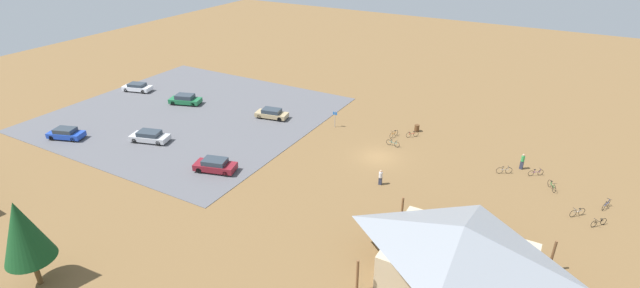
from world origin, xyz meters
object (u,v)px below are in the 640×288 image
object	(u,v)px
visitor_near_lot	(522,161)
visitor_crossing_yard	(381,177)
bicycle_teal_lone_east	(393,143)
car_blue_back_corner	(66,133)
lot_sign	(335,117)
bicycle_white_edge_south	(577,212)
bicycle_purple_trailside	(536,173)
bicycle_orange_edge_north	(394,134)
car_maroon_by_curb	(215,165)
bicycle_red_front_row	(412,134)
trash_bin	(417,128)
pine_east	(22,231)
car_white_aisle_side	(137,87)
bicycle_green_yard_left	(552,186)
car_green_inner_stall	(185,99)
car_tan_far_end	(272,114)
bicycle_silver_yard_center	(504,170)
bicycle_black_back_row	(599,223)
car_silver_second_row	(150,136)
bike_pavilion	(460,251)
bicycle_blue_yard_right	(606,205)

from	to	relation	value
visitor_near_lot	visitor_crossing_yard	xyz separation A→B (m)	(12.00, 10.37, -0.08)
bicycle_teal_lone_east	car_blue_back_corner	world-z (taller)	car_blue_back_corner
lot_sign	bicycle_white_edge_south	distance (m)	28.98
bicycle_purple_trailside	bicycle_teal_lone_east	world-z (taller)	bicycle_teal_lone_east
bicycle_orange_edge_north	car_maroon_by_curb	size ratio (longest dim) A/B	0.35
bicycle_red_front_row	trash_bin	bearing A→B (deg)	-88.62
pine_east	car_white_aisle_side	xyz separation A→B (m)	(26.74, -32.40, -4.05)
bicycle_green_yard_left	visitor_crossing_yard	size ratio (longest dim) A/B	0.93
car_maroon_by_curb	bicycle_orange_edge_north	bearing A→B (deg)	-127.90
car_green_inner_stall	car_tan_far_end	distance (m)	13.93
bicycle_silver_yard_center	visitor_near_lot	world-z (taller)	visitor_near_lot
bicycle_orange_edge_north	bicycle_green_yard_left	size ratio (longest dim) A/B	1.08
pine_east	bicycle_black_back_row	size ratio (longest dim) A/B	5.38
bicycle_red_front_row	car_green_inner_stall	xyz separation A→B (m)	(32.18, 5.50, 0.39)
lot_sign	visitor_near_lot	world-z (taller)	lot_sign
car_silver_second_row	visitor_near_lot	size ratio (longest dim) A/B	2.75
car_silver_second_row	visitor_near_lot	world-z (taller)	visitor_near_lot
trash_bin	bicycle_orange_edge_north	bearing A→B (deg)	56.03
car_silver_second_row	bicycle_white_edge_south	bearing A→B (deg)	-169.94
bicycle_purple_trailside	car_maroon_by_curb	size ratio (longest dim) A/B	0.29
trash_bin	bicycle_black_back_row	distance (m)	23.17
bicycle_white_edge_south	bicycle_purple_trailside	xyz separation A→B (m)	(4.14, -5.96, -0.05)
bicycle_white_edge_south	car_tan_far_end	distance (m)	37.24
bicycle_black_back_row	visitor_crossing_yard	distance (m)	19.62
bicycle_purple_trailside	car_tan_far_end	distance (m)	32.79
bicycle_orange_edge_north	lot_sign	bearing A→B (deg)	7.27
car_white_aisle_side	car_blue_back_corner	bearing A→B (deg)	110.30
car_green_inner_stall	visitor_crossing_yard	bearing A→B (deg)	168.45
trash_bin	bicycle_black_back_row	size ratio (longest dim) A/B	0.68
bicycle_white_edge_south	bicycle_purple_trailside	world-z (taller)	bicycle_white_edge_south
bicycle_orange_edge_north	bike_pavilion	bearing A→B (deg)	121.61
bicycle_blue_yard_right	bicycle_red_front_row	world-z (taller)	bicycle_blue_yard_right
bicycle_teal_lone_east	car_blue_back_corner	xyz separation A→B (m)	(35.44, 17.61, 0.35)
pine_east	car_silver_second_row	distance (m)	24.04
bicycle_blue_yard_right	visitor_near_lot	xyz separation A→B (m)	(7.96, -4.00, 0.58)
bicycle_silver_yard_center	car_silver_second_row	size ratio (longest dim) A/B	0.30
trash_bin	car_blue_back_corner	world-z (taller)	car_blue_back_corner
bicycle_black_back_row	bicycle_orange_edge_north	xyz separation A→B (m)	(22.24, -8.29, 0.02)
bicycle_green_yard_left	car_white_aisle_side	bearing A→B (deg)	0.34
bicycle_green_yard_left	trash_bin	bearing A→B (deg)	-22.37
pine_east	car_white_aisle_side	world-z (taller)	pine_east
trash_bin	lot_sign	size ratio (longest dim) A/B	0.41
bicycle_blue_yard_right	car_white_aisle_side	bearing A→B (deg)	-0.69
bicycle_red_front_row	bicycle_green_yard_left	world-z (taller)	bicycle_green_yard_left
car_blue_back_corner	trash_bin	bearing A→B (deg)	-147.87
bicycle_blue_yard_right	bicycle_red_front_row	size ratio (longest dim) A/B	1.30
visitor_near_lot	car_silver_second_row	bearing A→B (deg)	20.34
bicycle_white_edge_south	car_blue_back_corner	distance (m)	56.54
bike_pavilion	bicycle_orange_edge_north	bearing A→B (deg)	-58.39
bicycle_silver_yard_center	bicycle_red_front_row	world-z (taller)	bicycle_silver_yard_center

